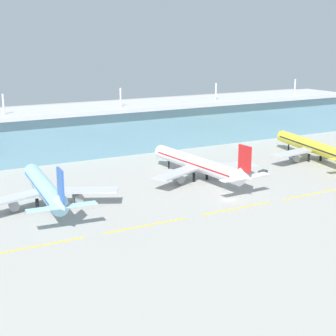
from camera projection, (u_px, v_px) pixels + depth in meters
The scene contains 10 objects.
ground_plane at pixel (228, 200), 187.06m from camera, with size 600.00×600.00×0.00m, color #A8A59E.
terminal_building at pixel (117, 127), 266.06m from camera, with size 288.00×34.00×31.98m.
airliner_near_middle at pixel (45, 189), 177.99m from camera, with size 48.60×58.59×18.90m.
airliner_center at pixel (198, 164), 211.85m from camera, with size 48.71×65.21×18.90m.
airliner_far_middle at pixel (314, 147), 245.11m from camera, with size 47.85×64.85×18.90m.
taxiway_stripe_west at pixel (37, 246), 145.63m from camera, with size 28.00×0.70×0.04m, color yellow.
taxiway_stripe_mid_west at pixel (147, 225), 161.71m from camera, with size 28.00×0.70×0.04m, color yellow.
taxiway_stripe_centre at pixel (237, 208), 177.80m from camera, with size 28.00×0.70×0.04m, color yellow.
taxiway_stripe_mid_east at pixel (312, 194), 193.89m from camera, with size 28.00×0.70×0.04m, color yellow.
pushback_tug at pixel (263, 172), 220.93m from camera, with size 4.99×3.94×1.85m.
Camera 1 is at (-105.72, -145.72, 56.21)m, focal length 56.57 mm.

